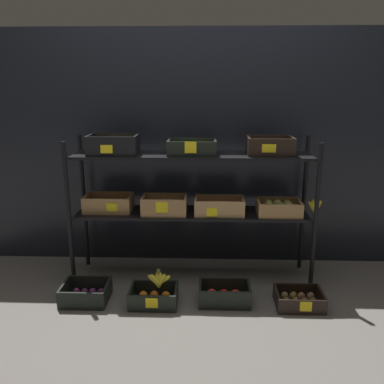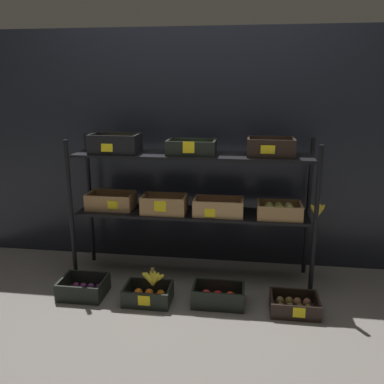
{
  "view_description": "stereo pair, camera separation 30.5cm",
  "coord_description": "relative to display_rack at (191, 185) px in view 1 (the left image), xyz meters",
  "views": [
    {
      "loc": [
        0.1,
        -2.94,
        1.47
      ],
      "look_at": [
        0.0,
        0.0,
        0.68
      ],
      "focal_mm": 38.56,
      "sensor_mm": 36.0,
      "label": 1
    },
    {
      "loc": [
        0.4,
        -2.92,
        1.47
      ],
      "look_at": [
        0.0,
        0.0,
        0.68
      ],
      "focal_mm": 38.56,
      "sensor_mm": 36.0,
      "label": 2
    }
  ],
  "objects": [
    {
      "name": "display_rack",
      "position": [
        0.0,
        0.0,
        0.0
      ],
      "size": [
        1.86,
        0.4,
        1.1
      ],
      "color": "black",
      "rests_on": "ground_plane"
    },
    {
      "name": "ground_plane",
      "position": [
        0.0,
        0.01,
        -0.74
      ],
      "size": [
        10.0,
        10.0,
        0.0
      ],
      "primitive_type": "plane",
      "color": "#605B56"
    },
    {
      "name": "crate_ground_tangerine",
      "position": [
        -0.24,
        -0.41,
        -0.69
      ],
      "size": [
        0.32,
        0.24,
        0.12
      ],
      "color": "black",
      "rests_on": "ground_plane"
    },
    {
      "name": "crate_ground_apple_red",
      "position": [
        0.24,
        -0.38,
        -0.69
      ],
      "size": [
        0.35,
        0.21,
        0.14
      ],
      "color": "black",
      "rests_on": "ground_plane"
    },
    {
      "name": "storefront_wall",
      "position": [
        0.0,
        0.4,
        0.2
      ],
      "size": [
        4.14,
        0.12,
        1.87
      ],
      "primitive_type": "cube",
      "color": "black",
      "rests_on": "ground_plane"
    },
    {
      "name": "crate_ground_plum",
      "position": [
        -0.72,
        -0.39,
        -0.69
      ],
      "size": [
        0.32,
        0.26,
        0.13
      ],
      "color": "black",
      "rests_on": "ground_plane"
    },
    {
      "name": "banana_bunch_loose",
      "position": [
        -0.2,
        -0.42,
        -0.56
      ],
      "size": [
        0.17,
        0.05,
        0.14
      ],
      "color": "brown",
      "rests_on": "crate_ground_tangerine"
    },
    {
      "name": "crate_ground_kiwi",
      "position": [
        0.74,
        -0.41,
        -0.69
      ],
      "size": [
        0.32,
        0.25,
        0.11
      ],
      "color": "black",
      "rests_on": "ground_plane"
    }
  ]
}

